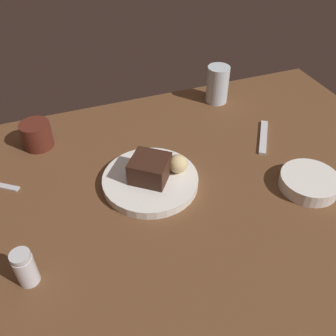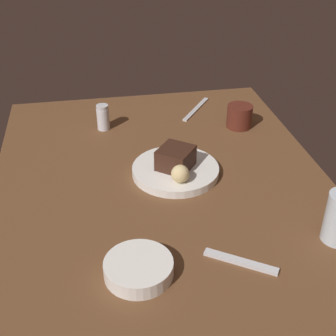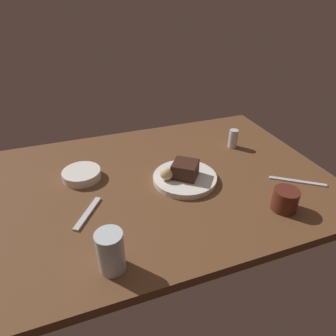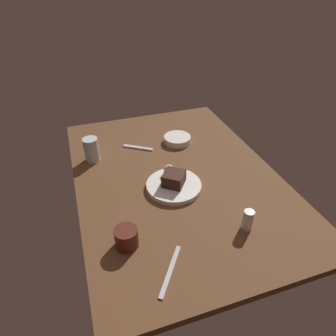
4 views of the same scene
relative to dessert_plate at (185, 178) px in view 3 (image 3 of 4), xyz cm
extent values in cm
cube|color=brown|center=(-8.09, 3.83, -2.53)|extent=(120.00, 84.00, 3.00)
cylinder|color=white|center=(0.00, 0.00, 0.00)|extent=(22.27, 22.27, 2.07)
cube|color=#381E14|center=(0.01, 0.00, 3.71)|extent=(11.41, 11.35, 5.35)
sphere|color=#DBC184|center=(-6.75, 0.20, 3.26)|extent=(4.44, 4.44, 4.44)
cylinder|color=silver|center=(28.66, 16.57, 2.23)|extent=(3.78, 3.78, 6.54)
cylinder|color=silver|center=(28.66, 16.57, 6.10)|extent=(3.59, 3.59, 1.20)
cylinder|color=silver|center=(-30.87, -28.53, 4.56)|extent=(6.65, 6.65, 11.18)
cylinder|color=white|center=(-33.80, 13.79, 0.55)|extent=(13.39, 13.39, 3.17)
cylinder|color=#562319|center=(22.81, -24.19, 2.40)|extent=(7.69, 7.69, 6.88)
cube|color=silver|center=(-34.30, -6.45, -0.68)|extent=(9.80, 13.49, 0.70)
cube|color=silver|center=(36.89, -14.11, -0.78)|extent=(16.28, 12.17, 0.50)
camera|label=1|loc=(18.26, 60.85, 59.07)|focal=39.86mm
camera|label=2|loc=(-98.21, 19.76, 63.73)|focal=49.51mm
camera|label=3|loc=(-34.45, -78.35, 58.29)|focal=31.54mm
camera|label=4|loc=(89.12, -32.33, 76.71)|focal=32.18mm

